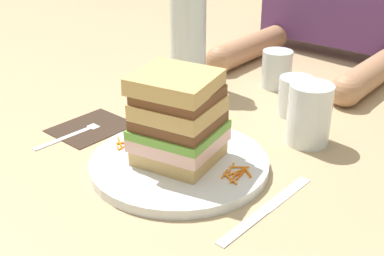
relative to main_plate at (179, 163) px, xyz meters
name	(u,v)px	position (x,y,z in m)	size (l,w,h in m)	color
ground_plane	(185,167)	(0.01, 0.01, -0.01)	(3.00, 3.00, 0.00)	tan
main_plate	(179,163)	(0.00, 0.00, 0.00)	(0.27, 0.27, 0.01)	white
sandwich	(178,119)	(0.00, 0.00, 0.07)	(0.13, 0.13, 0.14)	tan
carrot_shred_0	(144,147)	(-0.06, -0.01, 0.01)	(0.00, 0.00, 0.03)	orange
carrot_shred_1	(123,147)	(-0.09, -0.03, 0.01)	(0.00, 0.00, 0.02)	orange
carrot_shred_2	(144,141)	(-0.08, 0.01, 0.01)	(0.00, 0.00, 0.03)	orange
carrot_shred_3	(120,142)	(-0.11, -0.02, 0.01)	(0.00, 0.00, 0.03)	orange
carrot_shred_4	(136,149)	(-0.07, -0.02, 0.01)	(0.00, 0.00, 0.02)	orange
carrot_shred_5	(125,143)	(-0.10, -0.02, 0.01)	(0.00, 0.00, 0.03)	orange
carrot_shred_6	(141,140)	(-0.09, 0.01, 0.01)	(0.00, 0.00, 0.03)	orange
carrot_shred_7	(138,141)	(-0.09, 0.00, 0.01)	(0.00, 0.00, 0.03)	orange
carrot_shred_8	(133,147)	(-0.08, -0.02, 0.01)	(0.00, 0.00, 0.02)	orange
carrot_shred_9	(117,146)	(-0.10, -0.03, 0.01)	(0.00, 0.00, 0.02)	orange
carrot_shred_10	(248,172)	(0.10, 0.03, 0.01)	(0.00, 0.00, 0.03)	orange
carrot_shred_11	(239,167)	(0.08, 0.03, 0.01)	(0.00, 0.00, 0.03)	orange
carrot_shred_12	(230,179)	(0.09, 0.00, 0.01)	(0.00, 0.00, 0.03)	orange
carrot_shred_13	(223,175)	(0.08, 0.00, 0.01)	(0.00, 0.00, 0.02)	orange
carrot_shred_14	(235,172)	(0.09, 0.02, 0.01)	(0.00, 0.00, 0.03)	orange
carrot_shred_15	(240,176)	(0.10, 0.01, 0.01)	(0.00, 0.00, 0.02)	orange
carrot_shred_16	(231,168)	(0.08, 0.02, 0.01)	(0.00, 0.00, 0.03)	orange
carrot_shred_17	(234,176)	(0.09, 0.01, 0.01)	(0.00, 0.00, 0.03)	orange
carrot_shred_18	(239,174)	(0.09, 0.02, 0.01)	(0.00, 0.00, 0.02)	orange
napkin_dark	(90,128)	(-0.21, 0.00, -0.01)	(0.10, 0.13, 0.00)	#38281E
fork	(79,130)	(-0.21, -0.02, 0.00)	(0.03, 0.17, 0.00)	silver
knife	(264,210)	(0.16, -0.02, -0.01)	(0.02, 0.20, 0.00)	silver
juice_glass	(309,118)	(0.11, 0.20, 0.04)	(0.07, 0.07, 0.10)	white
water_bottle	(188,24)	(-0.21, 0.27, 0.12)	(0.07, 0.07, 0.29)	silver
empty_tumbler_0	(277,69)	(-0.06, 0.38, 0.03)	(0.06, 0.06, 0.08)	silver
empty_tumbler_1	(296,96)	(0.04, 0.28, 0.03)	(0.06, 0.06, 0.07)	silver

